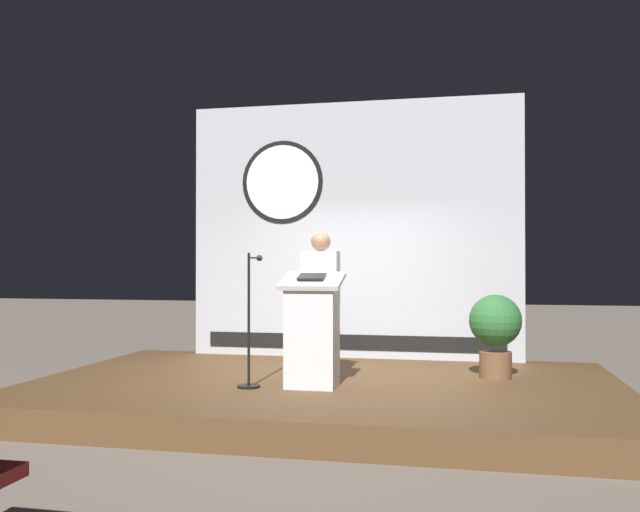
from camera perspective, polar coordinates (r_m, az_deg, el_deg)
The scene contains 7 objects.
ground_plane at distance 7.64m, azimuth 0.53°, elevation -12.69°, with size 40.00×40.00×0.00m, color #6B6056.
stage_platform at distance 7.61m, azimuth 0.53°, elevation -11.59°, with size 6.40×4.00×0.30m, color brown.
banner_display at distance 9.31m, azimuth 2.63°, elevation 2.26°, with size 4.57×0.12×3.53m.
podium at distance 7.08m, azimuth -0.67°, elevation -6.41°, with size 0.64×0.49×1.21m.
speaker_person at distance 7.53m, azimuth 0.06°, elevation -4.08°, with size 0.40×0.26×1.65m.
microphone_stand at distance 7.17m, azimuth -5.92°, elevation -7.08°, with size 0.24×0.53×1.41m.
potted_plant at distance 7.88m, azimuth 14.63°, elevation -5.90°, with size 0.59×0.59×0.94m.
Camera 1 is at (1.48, -7.32, 1.59)m, focal length 37.78 mm.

